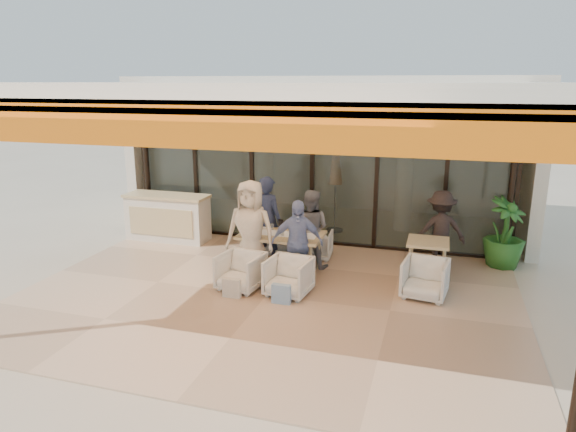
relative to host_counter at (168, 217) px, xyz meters
name	(u,v)px	position (x,y,z in m)	size (l,w,h in m)	color
ground	(266,297)	(3.08, -2.30, -0.53)	(70.00, 70.00, 0.00)	#C6B293
terrace_floor	(266,297)	(3.08, -2.30, -0.53)	(8.00, 6.00, 0.01)	tan
terrace_structure	(258,93)	(3.08, -2.56, 2.72)	(8.00, 6.00, 3.40)	silver
glass_storefront	(312,171)	(3.08, 0.70, 1.07)	(8.08, 0.10, 3.20)	#9EADA3
interior_block	(336,131)	(3.09, 3.02, 1.70)	(9.05, 3.62, 3.52)	silver
host_counter	(168,217)	(0.00, 0.00, 0.00)	(1.85, 0.65, 1.04)	silver
dining_table	(281,237)	(2.98, -1.16, 0.16)	(1.50, 0.90, 0.93)	#DFC288
chair_far_left	(276,239)	(2.57, -0.22, -0.20)	(0.64, 0.60, 0.66)	white
chair_far_right	(316,243)	(3.41, -0.22, -0.22)	(0.61, 0.57, 0.62)	white
chair_near_left	(241,270)	(2.57, -2.12, -0.18)	(0.68, 0.64, 0.70)	white
chair_near_right	(289,275)	(3.41, -2.12, -0.18)	(0.68, 0.64, 0.70)	white
diner_navy	(268,220)	(2.57, -0.72, 0.32)	(0.62, 0.41, 1.70)	#1B223B
diner_grey	(310,229)	(3.41, -0.72, 0.22)	(0.73, 0.57, 1.49)	slate
diner_cream	(251,231)	(2.57, -1.62, 0.36)	(0.87, 0.57, 1.79)	beige
diner_periwinkle	(297,243)	(3.41, -1.62, 0.22)	(0.88, 0.37, 1.50)	#6777AC
tote_bag_cream	(232,289)	(2.57, -2.52, -0.36)	(0.30, 0.10, 0.34)	silver
tote_bag_blue	(281,295)	(3.41, -2.52, -0.36)	(0.30, 0.10, 0.34)	#99BFD8
side_table	(428,247)	(5.55, -0.83, 0.11)	(0.70, 0.70, 0.74)	#DFC288
side_chair	(425,277)	(5.55, -1.58, -0.18)	(0.69, 0.64, 0.71)	white
standing_woman	(440,230)	(5.73, -0.11, 0.22)	(0.96, 0.55, 1.49)	black
potted_palm	(505,233)	(6.90, 0.32, 0.14)	(0.75, 0.75, 1.34)	#1E5919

